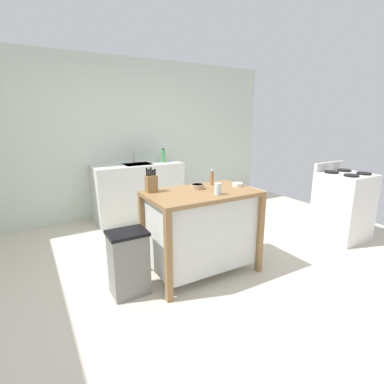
% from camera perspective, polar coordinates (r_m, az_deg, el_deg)
% --- Properties ---
extents(ground_plane, '(6.90, 6.90, 0.00)m').
position_cam_1_polar(ground_plane, '(3.27, -1.79, -15.86)').
color(ground_plane, beige).
rests_on(ground_plane, ground).
extents(wall_back, '(5.90, 0.10, 2.60)m').
position_cam_1_polar(wall_back, '(5.06, -15.02, 9.93)').
color(wall_back, silver).
rests_on(wall_back, ground).
extents(kitchen_island, '(1.15, 0.70, 0.91)m').
position_cam_1_polar(kitchen_island, '(3.12, 1.86, -7.02)').
color(kitchen_island, olive).
rests_on(kitchen_island, ground).
extents(knife_block, '(0.11, 0.09, 0.25)m').
position_cam_1_polar(knife_block, '(2.99, -8.01, 1.77)').
color(knife_block, olive).
rests_on(knife_block, kitchen_island).
extents(bowl_stoneware_deep, '(0.15, 0.15, 0.05)m').
position_cam_1_polar(bowl_stoneware_deep, '(3.10, 1.08, 1.12)').
color(bowl_stoneware_deep, tan).
rests_on(bowl_stoneware_deep, kitchen_island).
extents(bowl_ceramic_wide, '(0.12, 0.12, 0.04)m').
position_cam_1_polar(bowl_ceramic_wide, '(3.27, 8.94, 1.50)').
color(bowl_ceramic_wide, silver).
rests_on(bowl_ceramic_wide, kitchen_island).
extents(drinking_cup, '(0.07, 0.07, 0.11)m').
position_cam_1_polar(drinking_cup, '(2.87, 5.08, 0.62)').
color(drinking_cup, silver).
rests_on(drinking_cup, kitchen_island).
extents(pepper_grinder, '(0.04, 0.04, 0.18)m').
position_cam_1_polar(pepper_grinder, '(3.29, 3.92, 2.83)').
color(pepper_grinder, '#9E7042').
rests_on(pepper_grinder, kitchen_island).
extents(trash_bin, '(0.36, 0.28, 0.63)m').
position_cam_1_polar(trash_bin, '(2.88, -12.33, -13.41)').
color(trash_bin, slate).
rests_on(trash_bin, ground).
extents(sink_counter, '(1.43, 0.60, 0.92)m').
position_cam_1_polar(sink_counter, '(4.93, -10.49, 0.20)').
color(sink_counter, silver).
rests_on(sink_counter, ground).
extents(sink_faucet, '(0.02, 0.02, 0.22)m').
position_cam_1_polar(sink_faucet, '(4.96, -11.34, 6.91)').
color(sink_faucet, '#B7BCC1').
rests_on(sink_faucet, sink_counter).
extents(bottle_spray_cleaner, '(0.06, 0.06, 0.23)m').
position_cam_1_polar(bottle_spray_cleaner, '(4.94, -5.65, 7.09)').
color(bottle_spray_cleaner, green).
rests_on(bottle_spray_cleaner, sink_counter).
extents(stove, '(0.60, 0.60, 1.04)m').
position_cam_1_polar(stove, '(4.53, 27.53, -2.39)').
color(stove, white).
rests_on(stove, ground).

